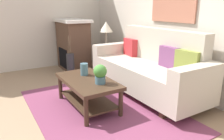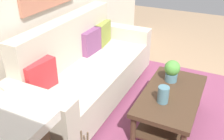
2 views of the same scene
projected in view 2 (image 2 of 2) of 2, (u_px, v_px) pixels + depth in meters
The scene contains 9 objects.
ground_plane at pixel (203, 124), 2.93m from camera, with size 9.49×9.49×0.00m, color #9E7F60.
area_rug at pixel (161, 112), 3.12m from camera, with size 2.58×1.77×0.01m, color #843D5B.
couch at pixel (87, 71), 3.17m from camera, with size 2.20×0.84×1.08m.
throw_pillow_crimson at pixel (40, 76), 2.56m from camera, with size 0.36×0.12×0.32m, color red.
throw_pillow_plum at pixel (91, 42), 3.36m from camera, with size 0.36×0.12×0.32m, color #7A4270.
throw_pillow_olive at pixel (103, 33), 3.63m from camera, with size 0.36×0.12×0.32m, color olive.
coffee_table at pixel (171, 102), 2.79m from camera, with size 1.10×0.60×0.43m.
tabletop_vase at pixel (163, 95), 2.54m from camera, with size 0.11×0.11×0.18m, color slate.
potted_plant_tabletop at pixel (172, 70), 2.89m from camera, with size 0.18×0.18×0.26m.
Camera 2 is at (-2.50, -0.04, 1.97)m, focal length 40.08 mm.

